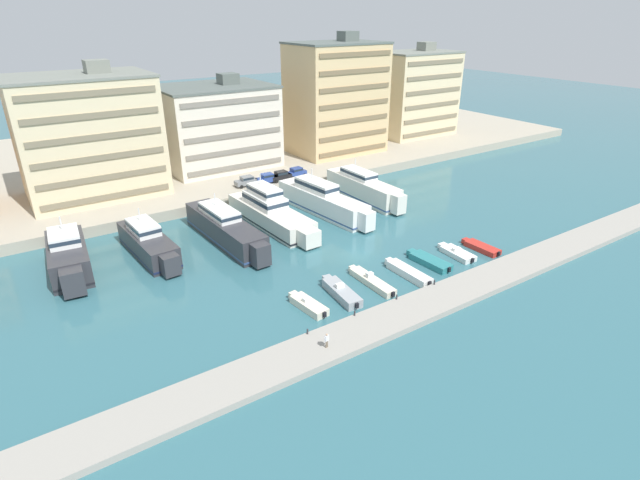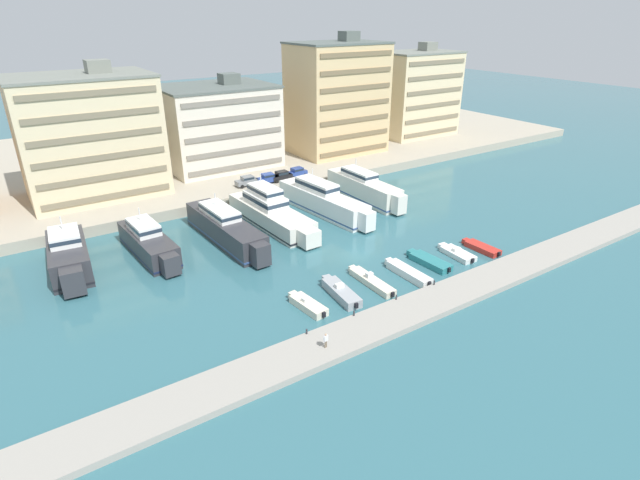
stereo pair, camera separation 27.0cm
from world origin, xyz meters
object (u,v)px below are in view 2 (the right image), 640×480
at_px(yacht_white_center, 323,201).
at_px(motorboat_white_center_right, 457,253).
at_px(motorboat_cream_far_left, 308,305).
at_px(car_black_mid_left, 281,175).
at_px(motorboat_red_mid_right, 482,248).
at_px(yacht_charcoal_far_left, 69,256).
at_px(motorboat_cream_mid_left, 371,281).
at_px(yacht_charcoal_mid_left, 226,228).
at_px(pedestrian_near_edge, 326,339).
at_px(car_blue_left, 267,178).
at_px(car_blue_center_left, 297,172).
at_px(yacht_ivory_center_right, 364,188).
at_px(yacht_charcoal_left, 149,243).
at_px(motorboat_white_center_left, 408,273).
at_px(motorboat_grey_left, 341,292).
at_px(car_grey_far_left, 247,181).
at_px(motorboat_teal_center, 429,261).
at_px(yacht_ivory_center_left, 271,212).

bearing_deg(yacht_white_center, motorboat_white_center_right, -74.97).
distance_m(motorboat_cream_far_left, car_black_mid_left, 41.78).
height_order(motorboat_white_center_right, motorboat_red_mid_right, motorboat_white_center_right).
distance_m(yacht_charcoal_far_left, motorboat_white_center_right, 51.22).
bearing_deg(motorboat_cream_mid_left, yacht_white_center, 70.05).
relative_size(yacht_charcoal_mid_left, pedestrian_near_edge, 13.26).
bearing_deg(motorboat_cream_far_left, pedestrian_near_edge, -109.99).
distance_m(car_blue_left, car_blue_center_left, 6.44).
bearing_deg(yacht_white_center, yacht_ivory_center_right, 7.61).
xyz_separation_m(yacht_charcoal_left, motorboat_white_center_left, (25.46, -24.20, -1.34)).
xyz_separation_m(yacht_charcoal_mid_left, car_blue_center_left, (21.74, 16.05, 0.70)).
xyz_separation_m(motorboat_grey_left, motorboat_white_center_right, (19.54, -0.20, -0.17)).
height_order(motorboat_cream_far_left, motorboat_cream_mid_left, motorboat_cream_mid_left).
xyz_separation_m(yacht_charcoal_far_left, motorboat_red_mid_right, (49.12, -25.31, -1.73)).
relative_size(yacht_charcoal_mid_left, car_blue_left, 5.18).
bearing_deg(motorboat_white_center_left, car_blue_left, 89.27).
xyz_separation_m(yacht_charcoal_far_left, car_grey_far_left, (32.01, 13.88, 0.60)).
bearing_deg(motorboat_cream_mid_left, motorboat_teal_center, -0.71).
distance_m(yacht_white_center, motorboat_grey_left, 26.91).
distance_m(motorboat_white_center_left, motorboat_teal_center, 4.69).
xyz_separation_m(yacht_charcoal_mid_left, car_black_mid_left, (18.20, 15.74, 0.70)).
distance_m(yacht_charcoal_left, motorboat_cream_mid_left, 30.86).
relative_size(yacht_charcoal_left, motorboat_grey_left, 2.17).
distance_m(yacht_white_center, car_blue_center_left, 14.92).
height_order(motorboat_cream_far_left, motorboat_red_mid_right, motorboat_cream_far_left).
bearing_deg(yacht_charcoal_left, yacht_charcoal_far_left, 174.29).
distance_m(yacht_ivory_center_right, pedestrian_near_edge, 44.61).
xyz_separation_m(motorboat_white_center_left, pedestrian_near_edge, (-17.51, -7.22, 1.17)).
height_order(motorboat_cream_far_left, motorboat_grey_left, motorboat_grey_left).
height_order(yacht_ivory_center_right, car_blue_center_left, yacht_ivory_center_right).
relative_size(motorboat_grey_left, car_blue_center_left, 1.81).
height_order(yacht_charcoal_mid_left, pedestrian_near_edge, yacht_charcoal_mid_left).
xyz_separation_m(yacht_ivory_center_left, motorboat_cream_mid_left, (1.18, -23.59, -1.66)).
xyz_separation_m(motorboat_grey_left, motorboat_teal_center, (14.58, 0.08, -0.12)).
distance_m(yacht_charcoal_far_left, motorboat_grey_left, 35.22).
height_order(yacht_ivory_center_right, car_black_mid_left, yacht_ivory_center_right).
xyz_separation_m(yacht_charcoal_far_left, pedestrian_near_edge, (17.81, -32.40, -0.45)).
height_order(motorboat_cream_far_left, motorboat_teal_center, motorboat_cream_far_left).
height_order(yacht_ivory_center_right, motorboat_white_center_right, yacht_ivory_center_right).
bearing_deg(motorboat_teal_center, car_blue_left, 96.27).
bearing_deg(yacht_white_center, car_blue_center_left, 75.68).
relative_size(yacht_white_center, motorboat_cream_far_left, 3.59).
bearing_deg(yacht_white_center, car_grey_far_left, 113.70).
xyz_separation_m(yacht_white_center, motorboat_white_center_left, (-3.24, -24.17, -1.61)).
distance_m(motorboat_white_center_right, car_blue_center_left, 38.20).
bearing_deg(motorboat_cream_far_left, car_blue_center_left, 60.39).
height_order(car_blue_left, pedestrian_near_edge, car_blue_left).
relative_size(motorboat_cream_mid_left, motorboat_teal_center, 1.17).
relative_size(motorboat_grey_left, car_black_mid_left, 1.84).
xyz_separation_m(motorboat_white_center_right, motorboat_red_mid_right, (4.24, -0.70, -0.01)).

